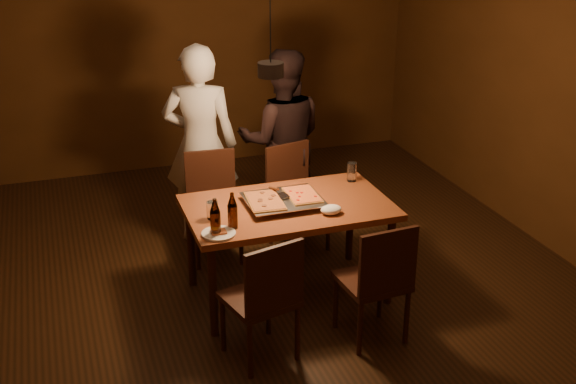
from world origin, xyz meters
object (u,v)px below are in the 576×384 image
object	(u,v)px
chair_far_left	(213,195)
diner_white	(200,145)
chair_near_right	(379,273)
plate_slice	(219,233)
beer_bottle_a	(215,217)
pendant_lamp	(271,68)
beer_bottle_b	(232,211)
pizza_tray	(283,202)
diner_dark	(282,140)
dining_table	(288,214)
chair_near_left	(266,291)
chair_far_right	(294,187)

from	to	relation	value
chair_far_left	diner_white	distance (m)	0.47
chair_near_right	plate_slice	size ratio (longest dim) A/B	2.09
beer_bottle_a	pendant_lamp	distance (m)	1.09
chair_near_right	beer_bottle_b	distance (m)	1.07
chair_far_left	pizza_tray	world-z (taller)	chair_far_left
plate_slice	diner_dark	size ratio (longest dim) A/B	0.14
dining_table	beer_bottle_a	size ratio (longest dim) A/B	5.63
pizza_tray	pendant_lamp	distance (m)	0.99
beer_bottle_b	diner_white	size ratio (longest dim) A/B	0.15
plate_slice	chair_near_left	bearing A→B (deg)	-67.55
chair_near_right	chair_near_left	bearing A→B (deg)	173.64
diner_dark	chair_near_right	bearing A→B (deg)	105.22
beer_bottle_a	beer_bottle_b	size ratio (longest dim) A/B	1.03
beer_bottle_b	diner_dark	size ratio (longest dim) A/B	0.16
chair_near_left	beer_bottle_a	bearing A→B (deg)	100.11
beer_bottle_b	diner_white	distance (m)	1.43
pizza_tray	beer_bottle_a	world-z (taller)	beer_bottle_a
chair_far_right	plate_slice	xyz separation A→B (m)	(-0.92, -1.11, 0.22)
diner_white	dining_table	bearing A→B (deg)	127.79
dining_table	chair_far_right	distance (m)	0.86
beer_bottle_b	diner_white	bearing A→B (deg)	86.27
beer_bottle_a	pizza_tray	bearing A→B (deg)	29.50
chair_near_right	pendant_lamp	bearing A→B (deg)	114.12
dining_table	beer_bottle_b	distance (m)	0.58
beer_bottle_a	pendant_lamp	bearing A→B (deg)	36.74
dining_table	diner_dark	distance (m)	1.26
pizza_tray	pendant_lamp	bearing A→B (deg)	143.47
diner_dark	pendant_lamp	size ratio (longest dim) A/B	1.49
chair_far_left	beer_bottle_a	xyz separation A→B (m)	(-0.25, -1.17, 0.35)
pendant_lamp	dining_table	bearing A→B (deg)	-30.21
chair_far_left	chair_far_right	bearing A→B (deg)	179.73
chair_far_left	diner_dark	world-z (taller)	diner_dark
chair_far_right	chair_near_right	xyz separation A→B (m)	(0.04, -1.59, 0.00)
beer_bottle_a	plate_slice	world-z (taller)	beer_bottle_a
chair_far_right	pizza_tray	bearing A→B (deg)	52.15
diner_white	diner_dark	bearing A→B (deg)	-158.43
plate_slice	pendant_lamp	bearing A→B (deg)	37.59
pizza_tray	diner_white	world-z (taller)	diner_white
diner_white	pendant_lamp	size ratio (longest dim) A/B	1.58
chair_far_right	beer_bottle_a	xyz separation A→B (m)	(-0.94, -1.11, 0.35)
beer_bottle_a	dining_table	bearing A→B (deg)	27.62
diner_white	diner_dark	xyz separation A→B (m)	(0.74, 0.03, -0.05)
chair_far_right	diner_white	xyz separation A→B (m)	(-0.71, 0.39, 0.33)
chair_near_right	beer_bottle_a	distance (m)	1.15
diner_dark	chair_far_right	bearing A→B (deg)	100.57
chair_far_left	pizza_tray	bearing A→B (deg)	116.51
beer_bottle_a	pendant_lamp	world-z (taller)	pendant_lamp
pizza_tray	diner_dark	bearing A→B (deg)	71.95
chair_near_left	beer_bottle_b	bearing A→B (deg)	83.01
chair_far_left	diner_dark	bearing A→B (deg)	-149.42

